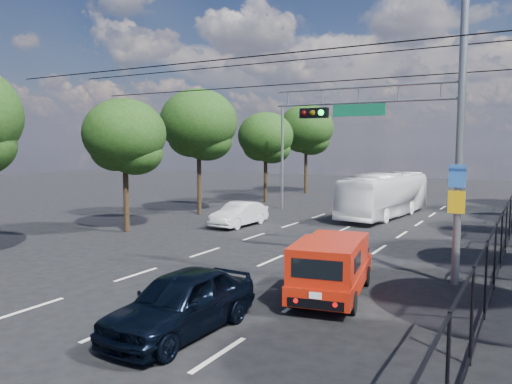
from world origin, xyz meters
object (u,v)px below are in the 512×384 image
Objects in this scene: navy_hatchback at (181,302)px; signal_mast at (420,116)px; white_van at (239,214)px; red_pickup at (332,265)px; white_bus at (385,195)px.

signal_mast is at bearing 64.90° from navy_hatchback.
signal_mast is at bearing -28.51° from white_van.
red_pickup is 1.13× the size of navy_hatchback.
signal_mast is 5.58m from red_pickup.
navy_hatchback is 0.45× the size of white_bus.
navy_hatchback is at bearing -81.65° from white_bus.
white_bus reaches higher than red_pickup.
signal_mast is 13.15m from white_van.
signal_mast is 14.98m from white_bus.
navy_hatchback is 1.11× the size of white_van.
red_pickup reaches higher than navy_hatchback.
navy_hatchback is 21.12m from white_bus.
white_bus reaches higher than navy_hatchback.
white_van is at bearing 133.13° from red_pickup.
red_pickup is 0.51× the size of white_bus.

